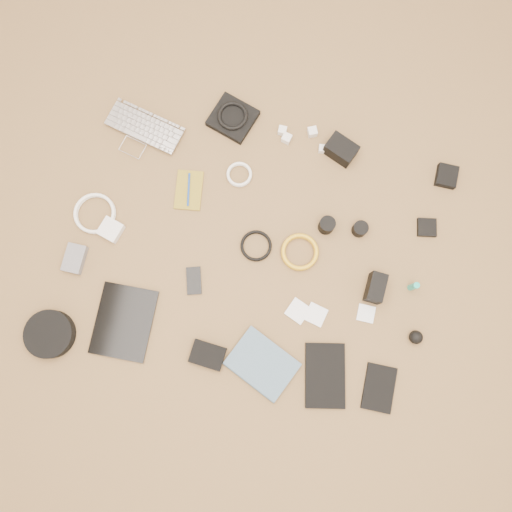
% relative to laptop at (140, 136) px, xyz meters
% --- Properties ---
extents(room_shell, '(4.04, 4.04, 2.58)m').
position_rel_laptop_xyz_m(room_shell, '(0.49, -0.36, 1.24)').
color(room_shell, brown).
rests_on(room_shell, ground).
extents(laptop, '(0.34, 0.27, 0.02)m').
position_rel_laptop_xyz_m(laptop, '(0.00, 0.00, 0.00)').
color(laptop, '#B4B4B8').
rests_on(laptop, ground).
extents(headphone_pouch, '(0.20, 0.19, 0.03)m').
position_rel_laptop_xyz_m(headphone_pouch, '(0.34, 0.15, 0.00)').
color(headphone_pouch, black).
rests_on(headphone_pouch, ground).
extents(headphones, '(0.14, 0.14, 0.02)m').
position_rel_laptop_xyz_m(headphones, '(0.34, 0.15, 0.02)').
color(headphones, black).
rests_on(headphones, headphone_pouch).
extents(charger_a, '(0.03, 0.03, 0.03)m').
position_rel_laptop_xyz_m(charger_a, '(0.54, 0.14, 0.00)').
color(charger_a, silver).
rests_on(charger_a, ground).
extents(charger_b, '(0.04, 0.04, 0.03)m').
position_rel_laptop_xyz_m(charger_b, '(0.65, 0.16, 0.00)').
color(charger_b, silver).
rests_on(charger_b, ground).
extents(charger_c, '(0.03, 0.03, 0.03)m').
position_rel_laptop_xyz_m(charger_c, '(0.70, 0.10, 0.00)').
color(charger_c, silver).
rests_on(charger_c, ground).
extents(charger_d, '(0.04, 0.04, 0.03)m').
position_rel_laptop_xyz_m(charger_d, '(0.56, 0.11, 0.00)').
color(charger_d, silver).
rests_on(charger_d, ground).
extents(dslr_camera, '(0.14, 0.12, 0.07)m').
position_rel_laptop_xyz_m(dslr_camera, '(0.77, 0.10, 0.02)').
color(dslr_camera, black).
rests_on(dslr_camera, ground).
extents(lens_pouch, '(0.08, 0.09, 0.03)m').
position_rel_laptop_xyz_m(lens_pouch, '(1.19, 0.09, 0.00)').
color(lens_pouch, black).
rests_on(lens_pouch, ground).
extents(notebook_olive, '(0.12, 0.17, 0.01)m').
position_rel_laptop_xyz_m(notebook_olive, '(0.24, -0.17, -0.01)').
color(notebook_olive, olive).
rests_on(notebook_olive, ground).
extents(pen_blue, '(0.03, 0.13, 0.01)m').
position_rel_laptop_xyz_m(pen_blue, '(0.24, -0.17, 0.00)').
color(pen_blue, '#133B9C').
rests_on(pen_blue, notebook_olive).
extents(cable_white_a, '(0.13, 0.13, 0.01)m').
position_rel_laptop_xyz_m(cable_white_a, '(0.41, -0.07, -0.01)').
color(cable_white_a, white).
rests_on(cable_white_a, ground).
extents(lens_a, '(0.08, 0.08, 0.06)m').
position_rel_laptop_xyz_m(lens_a, '(0.78, -0.20, 0.02)').
color(lens_a, black).
rests_on(lens_a, ground).
extents(lens_b, '(0.07, 0.07, 0.05)m').
position_rel_laptop_xyz_m(lens_b, '(0.90, -0.19, 0.01)').
color(lens_b, black).
rests_on(lens_b, ground).
extents(card_reader, '(0.08, 0.08, 0.02)m').
position_rel_laptop_xyz_m(card_reader, '(1.15, -0.12, -0.00)').
color(card_reader, black).
rests_on(card_reader, ground).
extents(power_brick, '(0.10, 0.10, 0.03)m').
position_rel_laptop_xyz_m(power_brick, '(-0.01, -0.38, 0.00)').
color(power_brick, silver).
rests_on(power_brick, ground).
extents(cable_white_b, '(0.17, 0.17, 0.01)m').
position_rel_laptop_xyz_m(cable_white_b, '(-0.09, -0.34, -0.01)').
color(cable_white_b, white).
rests_on(cable_white_b, ground).
extents(cable_black, '(0.13, 0.13, 0.01)m').
position_rel_laptop_xyz_m(cable_black, '(0.53, -0.33, -0.01)').
color(cable_black, black).
rests_on(cable_black, ground).
extents(cable_yellow, '(0.17, 0.17, 0.02)m').
position_rel_laptop_xyz_m(cable_yellow, '(0.70, -0.32, -0.00)').
color(cable_yellow, gold).
rests_on(cable_yellow, ground).
extents(flash, '(0.06, 0.11, 0.08)m').
position_rel_laptop_xyz_m(flash, '(0.99, -0.40, 0.03)').
color(flash, black).
rests_on(flash, ground).
extents(lens_cleaner, '(0.03, 0.03, 0.08)m').
position_rel_laptop_xyz_m(lens_cleaner, '(1.13, -0.36, 0.03)').
color(lens_cleaner, '#19A693').
rests_on(lens_cleaner, ground).
extents(battery_charger, '(0.07, 0.11, 0.03)m').
position_rel_laptop_xyz_m(battery_charger, '(-0.12, -0.52, 0.00)').
color(battery_charger, slate).
rests_on(battery_charger, ground).
extents(tablet, '(0.21, 0.27, 0.01)m').
position_rel_laptop_xyz_m(tablet, '(0.12, -0.71, -0.01)').
color(tablet, black).
rests_on(tablet, ground).
extents(phone, '(0.08, 0.11, 0.01)m').
position_rel_laptop_xyz_m(phone, '(0.34, -0.51, -0.01)').
color(phone, black).
rests_on(phone, ground).
extents(filter_case_left, '(0.10, 0.10, 0.01)m').
position_rel_laptop_xyz_m(filter_case_left, '(0.73, -0.53, -0.01)').
color(filter_case_left, silver).
rests_on(filter_case_left, ground).
extents(filter_case_mid, '(0.09, 0.09, 0.01)m').
position_rel_laptop_xyz_m(filter_case_mid, '(0.80, -0.53, -0.01)').
color(filter_case_mid, silver).
rests_on(filter_case_mid, ground).
extents(filter_case_right, '(0.06, 0.06, 0.01)m').
position_rel_laptop_xyz_m(filter_case_right, '(0.98, -0.49, -0.01)').
color(filter_case_right, silver).
rests_on(filter_case_right, ground).
extents(air_blower, '(0.07, 0.07, 0.05)m').
position_rel_laptop_xyz_m(air_blower, '(1.17, -0.54, 0.01)').
color(air_blower, black).
rests_on(air_blower, ground).
extents(headphone_case, '(0.21, 0.21, 0.05)m').
position_rel_laptop_xyz_m(headphone_case, '(-0.12, -0.80, 0.01)').
color(headphone_case, black).
rests_on(headphone_case, ground).
extents(drive_case, '(0.13, 0.10, 0.03)m').
position_rel_laptop_xyz_m(drive_case, '(0.45, -0.76, 0.00)').
color(drive_case, black).
rests_on(drive_case, ground).
extents(paperback, '(0.28, 0.25, 0.02)m').
position_rel_laptop_xyz_m(paperback, '(0.61, -0.82, -0.00)').
color(paperback, '#455F75').
rests_on(paperback, ground).
extents(notebook_black_a, '(0.18, 0.25, 0.02)m').
position_rel_laptop_xyz_m(notebook_black_a, '(0.87, -0.74, -0.00)').
color(notebook_black_a, black).
rests_on(notebook_black_a, ground).
extents(notebook_black_b, '(0.11, 0.16, 0.01)m').
position_rel_laptop_xyz_m(notebook_black_b, '(1.07, -0.74, -0.01)').
color(notebook_black_b, black).
rests_on(notebook_black_b, ground).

